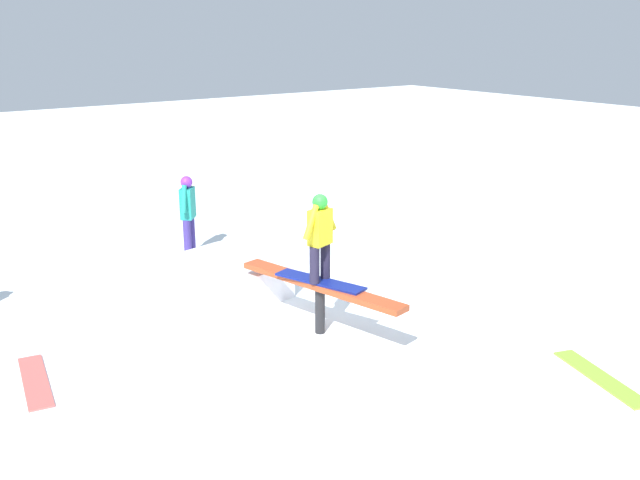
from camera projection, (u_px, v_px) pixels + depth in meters
ground_plane at (320, 332)px, 9.88m from camera, size 60.00×60.00×0.00m
rail_feature at (320, 289)px, 9.70m from camera, size 2.76×0.84×0.74m
snow_kicker_ramp at (220, 279)px, 11.14m from camera, size 2.07×1.84×0.54m
main_rider_on_rail at (320, 241)px, 9.50m from camera, size 1.37×0.70×1.23m
bystander_teal at (188, 211)px, 12.96m from camera, size 0.54×0.49×1.49m
loose_snowboard_lime at (600, 378)px, 8.59m from camera, size 1.50×0.74×0.02m
loose_snowboard_coral at (35, 381)px, 8.51m from camera, size 1.46×0.52×0.02m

